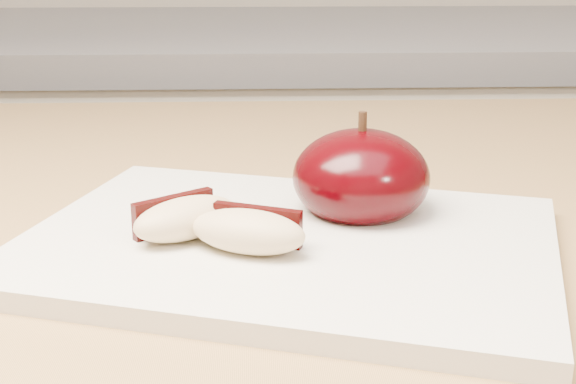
{
  "coord_description": "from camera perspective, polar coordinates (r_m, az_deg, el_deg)",
  "views": [
    {
      "loc": [
        -0.09,
        -0.02,
        1.07
      ],
      "look_at": [
        -0.08,
        0.39,
        0.94
      ],
      "focal_mm": 50.0,
      "sensor_mm": 36.0,
      "label": 1
    }
  ],
  "objects": [
    {
      "name": "apple_half",
      "position": [
        0.48,
        5.21,
        1.05
      ],
      "size": [
        0.11,
        0.11,
        0.07
      ],
      "rotation": [
        0.0,
        0.0,
        -0.39
      ],
      "color": "black",
      "rests_on": "cutting_board"
    },
    {
      "name": "back_cabinet",
      "position": [
        1.36,
        1.76,
        -8.22
      ],
      "size": [
        2.4,
        0.62,
        0.94
      ],
      "color": "silver",
      "rests_on": "ground"
    },
    {
      "name": "cutting_board",
      "position": [
        0.44,
        0.0,
        -3.79
      ],
      "size": [
        0.33,
        0.29,
        0.01
      ],
      "primitive_type": "cube",
      "rotation": [
        0.0,
        0.0,
        -0.31
      ],
      "color": "beige",
      "rests_on": "island_counter"
    },
    {
      "name": "apple_wedge_a",
      "position": [
        0.44,
        -7.37,
        -1.83
      ],
      "size": [
        0.07,
        0.06,
        0.02
      ],
      "rotation": [
        0.0,
        0.0,
        0.63
      ],
      "color": "tan",
      "rests_on": "cutting_board"
    },
    {
      "name": "apple_wedge_b",
      "position": [
        0.42,
        -2.78,
        -2.77
      ],
      "size": [
        0.07,
        0.05,
        0.02
      ],
      "rotation": [
        0.0,
        0.0,
        -0.39
      ],
      "color": "tan",
      "rests_on": "cutting_board"
    }
  ]
}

